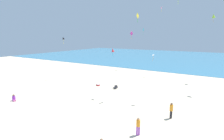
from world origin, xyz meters
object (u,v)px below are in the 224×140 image
person_2 (138,125)px  kite_white (153,55)px  cooler_box (98,85)px  kite_lime (214,16)px  kite_teal (143,30)px  kite_yellow (138,16)px  person_1 (171,110)px  beach_chair_far_left (116,87)px  person_0 (14,98)px  kite_magenta (132,34)px  kite_pink (162,7)px  kite_black (63,38)px  kite_red (113,50)px

person_2 → kite_white: 21.97m
cooler_box → kite_lime: bearing=41.1°
kite_teal → kite_yellow: (8.55, -23.04, 0.83)m
person_1 → kite_yellow: size_ratio=1.40×
kite_yellow → kite_white: 14.02m
cooler_box → person_2: bearing=-41.8°
person_1 → person_2: size_ratio=1.04×
person_1 → kite_lime: kite_lime is taller
beach_chair_far_left → person_0: bearing=76.7°
person_0 → person_2: bearing=21.7°
kite_magenta → kite_pink: 8.57m
person_0 → kite_magenta: kite_magenta is taller
kite_yellow → kite_white: size_ratio=0.79×
kite_pink → beach_chair_far_left: bearing=-95.6°
cooler_box → kite_pink: bearing=73.4°
cooler_box → person_1: person_1 is taller
person_0 → kite_teal: kite_teal is taller
cooler_box → kite_lime: size_ratio=0.40×
kite_magenta → kite_black: (-6.31, -15.14, -0.94)m
person_2 → kite_black: 23.42m
kite_red → kite_white: bearing=88.4°
person_0 → kite_pink: 31.45m
kite_pink → kite_black: size_ratio=0.86×
cooler_box → kite_red: size_ratio=0.53×
cooler_box → kite_lime: (14.52, 12.65, 10.90)m
kite_pink → kite_teal: kite_pink is taller
person_1 → kite_teal: bearing=-44.0°
kite_lime → kite_black: bearing=-152.9°
person_1 → kite_magenta: kite_magenta is taller
person_1 → kite_teal: size_ratio=0.90×
beach_chair_far_left → kite_magenta: 18.73m
person_2 → kite_magenta: kite_magenta is taller
beach_chair_far_left → kite_teal: size_ratio=0.46×
kite_magenta → kite_lime: size_ratio=1.32×
kite_lime → kite_yellow: size_ratio=1.22×
person_2 → kite_yellow: kite_yellow is taller
kite_lime → kite_red: kite_lime is taller
kite_pink → kite_teal: bearing=138.9°
kite_white → person_0: bearing=-114.5°
kite_red → kite_pink: bearing=89.8°
cooler_box → kite_magenta: size_ratio=0.30×
kite_black → kite_yellow: bearing=-10.0°
person_1 → kite_magenta: size_ratio=0.87×
beach_chair_far_left → cooler_box: (-3.20, -0.06, -0.11)m
person_0 → beach_chair_far_left: bearing=72.8°
kite_lime → kite_teal: 18.03m
kite_black → kite_teal: bearing=70.8°
kite_pink → kite_lime: size_ratio=0.83×
beach_chair_far_left → kite_black: (-11.52, 0.91, 7.18)m
kite_pink → person_2: bearing=-76.0°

